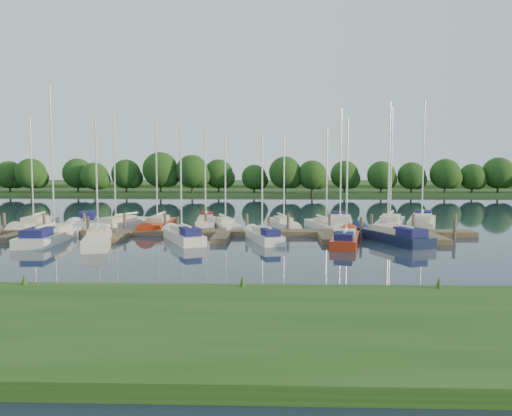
{
  "coord_description": "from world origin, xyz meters",
  "views": [
    {
      "loc": [
        3.89,
        -32.17,
        5.57
      ],
      "look_at": [
        2.53,
        8.0,
        2.2
      ],
      "focal_mm": 35.0,
      "sensor_mm": 36.0,
      "label": 1
    }
  ],
  "objects_px": {
    "dock": "(224,233)",
    "motorboat": "(87,222)",
    "sailboat_n_0": "(35,225)",
    "sailboat_s_2": "(183,237)",
    "sailboat_n_5": "(225,226)"
  },
  "relations": [
    {
      "from": "sailboat_n_0",
      "to": "sailboat_s_2",
      "type": "distance_m",
      "value": 16.45
    },
    {
      "from": "sailboat_n_5",
      "to": "dock",
      "type": "bearing_deg",
      "value": 75.76
    },
    {
      "from": "dock",
      "to": "sailboat_n_0",
      "type": "bearing_deg",
      "value": 166.13
    },
    {
      "from": "motorboat",
      "to": "sailboat_n_5",
      "type": "distance_m",
      "value": 13.52
    },
    {
      "from": "sailboat_n_0",
      "to": "dock",
      "type": "bearing_deg",
      "value": 160.2
    },
    {
      "from": "dock",
      "to": "motorboat",
      "type": "height_order",
      "value": "motorboat"
    },
    {
      "from": "dock",
      "to": "sailboat_n_5",
      "type": "height_order",
      "value": "sailboat_n_5"
    },
    {
      "from": "dock",
      "to": "motorboat",
      "type": "bearing_deg",
      "value": 153.78
    },
    {
      "from": "sailboat_n_0",
      "to": "motorboat",
      "type": "height_order",
      "value": "sailboat_n_0"
    },
    {
      "from": "motorboat",
      "to": "sailboat_s_2",
      "type": "relative_size",
      "value": 0.64
    },
    {
      "from": "sailboat_n_5",
      "to": "sailboat_s_2",
      "type": "distance_m",
      "value": 7.5
    },
    {
      "from": "dock",
      "to": "motorboat",
      "type": "relative_size",
      "value": 6.85
    },
    {
      "from": "sailboat_n_0",
      "to": "motorboat",
      "type": "bearing_deg",
      "value": -154.54
    },
    {
      "from": "motorboat",
      "to": "sailboat_n_5",
      "type": "height_order",
      "value": "sailboat_n_5"
    },
    {
      "from": "sailboat_n_0",
      "to": "sailboat_n_5",
      "type": "bearing_deg",
      "value": 173.38
    }
  ]
}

